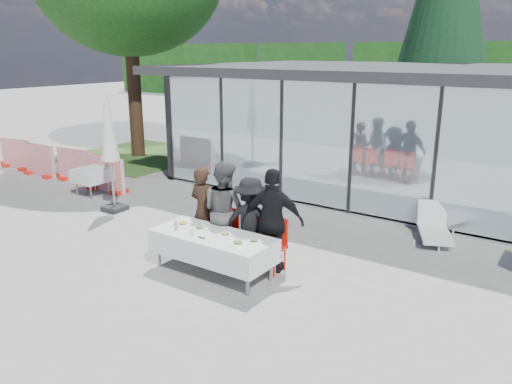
# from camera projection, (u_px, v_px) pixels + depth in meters

# --- Properties ---
(ground) EXTENTS (90.00, 90.00, 0.00)m
(ground) POSITION_uv_depth(u_px,v_px,m) (211.00, 259.00, 9.58)
(ground) COLOR gray
(ground) RESTS_ON ground
(pavilion) EXTENTS (14.80, 8.80, 3.44)m
(pavilion) POSITION_uv_depth(u_px,v_px,m) (443.00, 112.00, 14.37)
(pavilion) COLOR gray
(pavilion) RESTS_ON ground
(treeline) EXTENTS (62.50, 2.00, 4.40)m
(treeline) POSITION_uv_depth(u_px,v_px,m) (462.00, 77.00, 32.25)
(treeline) COLOR #133A12
(treeline) RESTS_ON ground
(dining_table) EXTENTS (2.26, 0.96, 0.75)m
(dining_table) POSITION_uv_depth(u_px,v_px,m) (213.00, 245.00, 8.83)
(dining_table) COLOR silver
(dining_table) RESTS_ON ground
(diner_a) EXTENTS (0.67, 0.67, 1.73)m
(diner_a) POSITION_uv_depth(u_px,v_px,m) (203.00, 210.00, 9.74)
(diner_a) COLOR #321F16
(diner_a) RESTS_ON ground
(diner_chair_a) EXTENTS (0.44, 0.44, 0.97)m
(diner_chair_a) POSITION_uv_depth(u_px,v_px,m) (205.00, 225.00, 9.86)
(diner_chair_a) COLOR red
(diner_chair_a) RESTS_ON ground
(diner_b) EXTENTS (1.08, 1.08, 1.90)m
(diner_b) POSITION_uv_depth(u_px,v_px,m) (225.00, 210.00, 9.43)
(diner_b) COLOR #555555
(diner_b) RESTS_ON ground
(diner_chair_b) EXTENTS (0.44, 0.44, 0.97)m
(diner_chair_b) POSITION_uv_depth(u_px,v_px,m) (226.00, 230.00, 9.57)
(diner_chair_b) COLOR red
(diner_chair_b) RESTS_ON ground
(diner_c) EXTENTS (1.33, 1.33, 1.67)m
(diner_c) POSITION_uv_depth(u_px,v_px,m) (250.00, 222.00, 9.13)
(diner_c) COLOR black
(diner_c) RESTS_ON ground
(diner_chair_c) EXTENTS (0.44, 0.44, 0.97)m
(diner_chair_c) POSITION_uv_depth(u_px,v_px,m) (252.00, 237.00, 9.25)
(diner_chair_c) COLOR red
(diner_chair_c) RESTS_ON ground
(diner_d) EXTENTS (1.43, 1.43, 1.90)m
(diner_d) POSITION_uv_depth(u_px,v_px,m) (273.00, 221.00, 8.84)
(diner_d) COLOR black
(diner_d) RESTS_ON ground
(diner_chair_d) EXTENTS (0.44, 0.44, 0.97)m
(diner_chair_d) POSITION_uv_depth(u_px,v_px,m) (274.00, 242.00, 8.98)
(diner_chair_d) COLOR red
(diner_chair_d) RESTS_ON ground
(plate_a) EXTENTS (0.28, 0.28, 0.07)m
(plate_a) POSITION_uv_depth(u_px,v_px,m) (183.00, 224.00, 9.24)
(plate_a) COLOR white
(plate_a) RESTS_ON dining_table
(plate_b) EXTENTS (0.28, 0.28, 0.07)m
(plate_b) POSITION_uv_depth(u_px,v_px,m) (200.00, 228.00, 9.03)
(plate_b) COLOR white
(plate_b) RESTS_ON dining_table
(plate_c) EXTENTS (0.28, 0.28, 0.07)m
(plate_c) POSITION_uv_depth(u_px,v_px,m) (225.00, 234.00, 8.71)
(plate_c) COLOR white
(plate_c) RESTS_ON dining_table
(plate_d) EXTENTS (0.28, 0.28, 0.07)m
(plate_d) POSITION_uv_depth(u_px,v_px,m) (254.00, 241.00, 8.41)
(plate_d) COLOR white
(plate_d) RESTS_ON dining_table
(plate_extra) EXTENTS (0.28, 0.28, 0.07)m
(plate_extra) POSITION_uv_depth(u_px,v_px,m) (238.00, 243.00, 8.31)
(plate_extra) COLOR white
(plate_extra) RESTS_ON dining_table
(juice_bottle) EXTENTS (0.06, 0.06, 0.16)m
(juice_bottle) POSITION_uv_depth(u_px,v_px,m) (176.00, 225.00, 8.99)
(juice_bottle) COLOR #88B14A
(juice_bottle) RESTS_ON dining_table
(drinking_glasses) EXTENTS (0.07, 0.07, 0.10)m
(drinking_glasses) POSITION_uv_depth(u_px,v_px,m) (192.00, 233.00, 8.69)
(drinking_glasses) COLOR silver
(drinking_glasses) RESTS_ON dining_table
(folded_eyeglasses) EXTENTS (0.14, 0.03, 0.01)m
(folded_eyeglasses) POSITION_uv_depth(u_px,v_px,m) (202.00, 238.00, 8.59)
(folded_eyeglasses) COLOR black
(folded_eyeglasses) RESTS_ON dining_table
(spare_table_left) EXTENTS (0.86, 0.86, 0.74)m
(spare_table_left) POSITION_uv_depth(u_px,v_px,m) (92.00, 175.00, 13.70)
(spare_table_left) COLOR silver
(spare_table_left) RESTS_ON ground
(spare_chair_b) EXTENTS (0.57, 0.57, 0.97)m
(spare_chair_b) POSITION_uv_depth(u_px,v_px,m) (463.00, 208.00, 10.92)
(spare_chair_b) COLOR red
(spare_chair_b) RESTS_ON ground
(market_umbrella) EXTENTS (0.50, 0.50, 3.00)m
(market_umbrella) POSITION_uv_depth(u_px,v_px,m) (109.00, 133.00, 11.96)
(market_umbrella) COLOR black
(market_umbrella) RESTS_ON ground
(construction_barriers) EXTENTS (11.00, 0.60, 1.00)m
(construction_barriers) POSITION_uv_depth(u_px,v_px,m) (14.00, 156.00, 16.77)
(construction_barriers) COLOR red
(construction_barriers) RESTS_ON ground
(lounger) EXTENTS (1.08, 1.46, 0.72)m
(lounger) POSITION_uv_depth(u_px,v_px,m) (434.00, 227.00, 10.58)
(lounger) COLOR silver
(lounger) RESTS_ON ground
(grass_patch) EXTENTS (5.00, 5.00, 0.02)m
(grass_patch) POSITION_uv_depth(u_px,v_px,m) (139.00, 155.00, 18.96)
(grass_patch) COLOR #385926
(grass_patch) RESTS_ON ground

